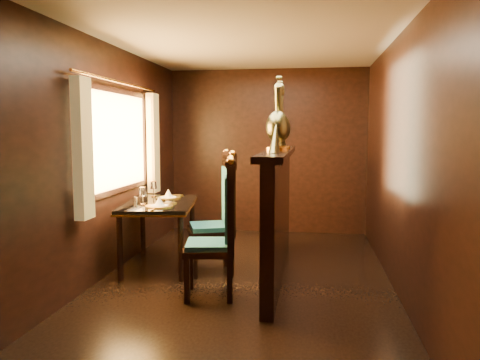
% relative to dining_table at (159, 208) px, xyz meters
% --- Properties ---
extents(ground, '(5.00, 5.00, 0.00)m').
position_rel_dining_table_xyz_m(ground, '(1.05, -0.43, -0.68)').
color(ground, black).
rests_on(ground, ground).
extents(room_shell, '(3.04, 5.04, 2.52)m').
position_rel_dining_table_xyz_m(room_shell, '(0.97, -0.41, 0.90)').
color(room_shell, black).
rests_on(room_shell, ground).
extents(partition, '(0.26, 2.70, 1.36)m').
position_rel_dining_table_xyz_m(partition, '(1.37, -0.13, 0.03)').
color(partition, black).
rests_on(partition, ground).
extents(dining_table, '(0.95, 1.37, 0.95)m').
position_rel_dining_table_xyz_m(dining_table, '(0.00, 0.00, 0.00)').
color(dining_table, black).
rests_on(dining_table, ground).
extents(chair_left, '(0.55, 0.57, 1.33)m').
position_rel_dining_table_xyz_m(chair_left, '(0.91, -0.87, 0.01)').
color(chair_left, black).
rests_on(chair_left, ground).
extents(chair_right, '(0.63, 0.64, 1.36)m').
position_rel_dining_table_xyz_m(chair_right, '(0.75, -0.09, 0.03)').
color(chair_right, black).
rests_on(chair_right, ground).
extents(peacock_left, '(0.24, 0.65, 0.77)m').
position_rel_dining_table_xyz_m(peacock_left, '(1.38, -0.34, 1.07)').
color(peacock_left, '#174530').
rests_on(peacock_left, partition).
extents(peacock_right, '(0.23, 0.62, 0.74)m').
position_rel_dining_table_xyz_m(peacock_right, '(1.38, 0.18, 1.05)').
color(peacock_right, '#174530').
rests_on(peacock_right, partition).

